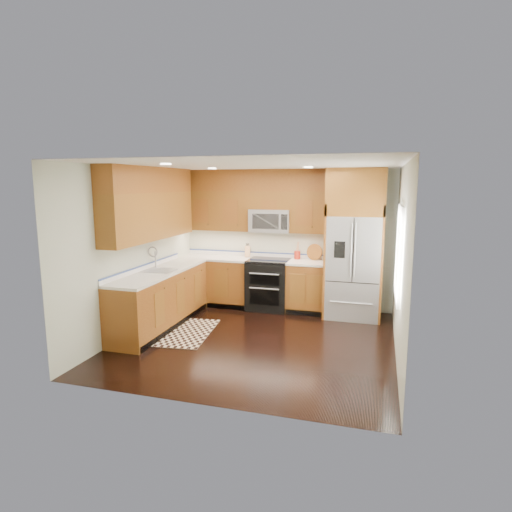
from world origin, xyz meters
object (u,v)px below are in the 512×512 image
(range, at_px, (269,284))
(refrigerator, at_px, (355,244))
(utensil_crock, at_px, (297,253))
(knife_block, at_px, (248,251))
(rug, at_px, (185,332))

(range, bearing_deg, refrigerator, -1.40)
(refrigerator, height_order, utensil_crock, refrigerator)
(range, xyz_separation_m, knife_block, (-0.48, 0.21, 0.58))
(rug, bearing_deg, utensil_crock, 45.95)
(rug, bearing_deg, refrigerator, 26.19)
(refrigerator, distance_m, rug, 3.25)
(knife_block, bearing_deg, refrigerator, -7.10)
(utensil_crock, bearing_deg, rug, -127.44)
(range, distance_m, utensil_crock, 0.80)
(rug, bearing_deg, knife_block, 69.23)
(range, bearing_deg, rug, -119.94)
(refrigerator, xyz_separation_m, rug, (-2.50, -1.61, -1.30))
(refrigerator, bearing_deg, range, 178.60)
(refrigerator, xyz_separation_m, knife_block, (-2.03, 0.25, -0.25))
(range, xyz_separation_m, rug, (-0.95, -1.65, -0.46))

